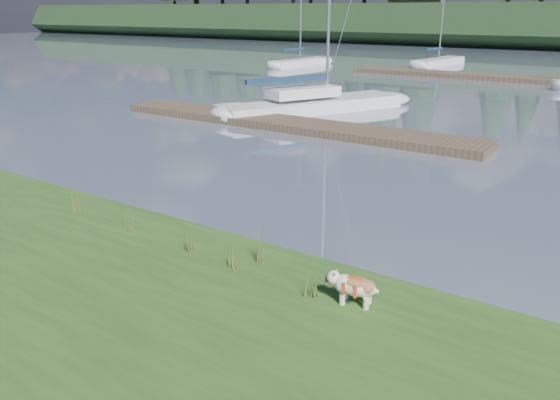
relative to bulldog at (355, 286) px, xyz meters
The scene contains 14 objects.
ground 32.97m from the bulldog, 98.42° to the left, with size 200.00×200.00×0.00m, color gray.
bulldog is the anchor object (origin of this frame).
sailboat_main 18.48m from the bulldog, 120.72° to the left, with size 6.26×10.10×14.60m.
dock_near 14.59m from the bulldog, 127.25° to the left, with size 16.00×2.00×0.30m, color #4C3D2C.
dock_far 32.73m from the bulldog, 94.95° to the left, with size 26.00×2.20×0.30m, color #4C3D2C.
sailboat_bg_0 40.09m from the bulldog, 122.44° to the left, with size 2.49×7.39×10.61m.
sailboat_bg_1 42.80m from the bulldog, 106.50° to the left, with size 2.61×7.82×11.49m.
weed_0 5.02m from the bulldog, behind, with size 0.17×0.14×0.52m.
weed_1 3.32m from the bulldog, behind, with size 0.17×0.14×0.55m.
weed_2 2.10m from the bulldog, 168.89° to the left, with size 0.17×0.14×0.72m.
weed_3 6.67m from the bulldog, behind, with size 0.17×0.14×0.61m.
weed_4 2.23m from the bulldog, behind, with size 0.17×0.14×0.50m.
weed_5 0.65m from the bulldog, 164.96° to the right, with size 0.17×0.14×0.58m.
mud_lip 4.96m from the bulldog, 168.21° to the left, with size 60.00×0.50×0.14m, color #33281C.
Camera 1 is at (7.90, -9.16, 4.49)m, focal length 35.00 mm.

